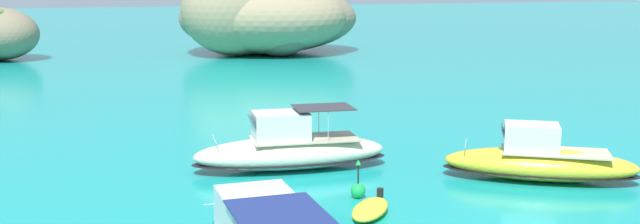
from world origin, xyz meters
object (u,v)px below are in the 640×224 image
dinghy_tender (370,209)px  motorboat_yellow (539,161)px  islet_large (260,16)px  channel_buoy (358,189)px  motorboat_cream (290,150)px

dinghy_tender → motorboat_yellow: bearing=13.7°
motorboat_yellow → dinghy_tender: bearing=-166.3°
islet_large → motorboat_yellow: 53.25m
islet_large → motorboat_yellow: (-1.52, -53.13, -3.27)m
islet_large → channel_buoy: islet_large is taller
islet_large → motorboat_yellow: islet_large is taller
dinghy_tender → channel_buoy: size_ratio=1.85×
channel_buoy → motorboat_cream: bearing=104.3°
motorboat_cream → dinghy_tender: 6.96m
motorboat_cream → motorboat_yellow: bearing=-28.2°
motorboat_yellow → motorboat_cream: size_ratio=0.91×
motorboat_cream → channel_buoy: bearing=-75.7°
motorboat_cream → dinghy_tender: (0.90, -6.88, -0.62)m
motorboat_yellow → channel_buoy: size_ratio=5.30×
islet_large → dinghy_tender: (-9.72, -55.13, -3.82)m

